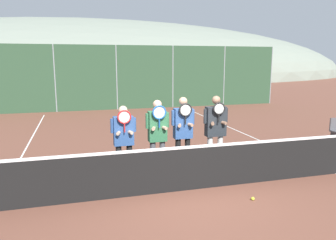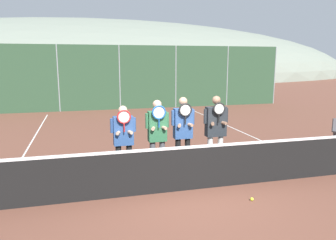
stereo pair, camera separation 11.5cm
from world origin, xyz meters
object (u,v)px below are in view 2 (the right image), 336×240
player_center_left (157,133)px  player_center_right (183,130)px  car_center (188,87)px  player_leftmost (123,137)px  car_left_of_center (111,89)px  car_far_left (23,91)px  tennis_ball_on_court (252,199)px  player_rightmost (216,128)px

player_center_left → player_center_right: player_center_right is taller
player_center_left → car_center: (5.33, 13.73, -0.11)m
player_leftmost → car_left_of_center: (0.99, 13.95, -0.15)m
car_far_left → player_leftmost: bearing=-73.1°
player_center_right → car_far_left: player_center_right is taller
car_left_of_center → player_center_left: bearing=-90.9°
player_leftmost → tennis_ball_on_court: player_leftmost is taller
car_center → car_left_of_center: bearing=176.8°
player_rightmost → car_center: (3.88, 13.69, -0.15)m
player_center_left → car_left_of_center: (0.23, 14.02, -0.21)m
car_far_left → tennis_ball_on_court: (6.47, -15.68, -0.87)m
player_center_right → tennis_ball_on_court: player_center_right is taller
player_leftmost → player_rightmost: bearing=-0.8°
car_center → tennis_ball_on_court: car_center is taller
player_center_left → player_center_right: size_ratio=0.98×
player_leftmost → player_center_left: (0.77, -0.07, 0.06)m
player_center_right → car_left_of_center: player_center_right is taller
player_center_right → player_rightmost: (0.82, -0.01, 0.02)m
player_leftmost → player_center_right: (1.40, -0.02, 0.08)m
player_leftmost → player_center_left: player_center_left is taller
player_center_right → car_far_left: 14.98m
tennis_ball_on_court → car_center: bearing=76.1°
player_leftmost → player_center_left: 0.77m
player_leftmost → player_center_right: bearing=-0.8°
player_center_left → player_rightmost: size_ratio=0.97×
player_rightmost → car_far_left: size_ratio=0.41×
car_left_of_center → player_rightmost: bearing=-85.0°
tennis_ball_on_court → player_center_right: bearing=115.6°
player_rightmost → car_center: car_center is taller
player_leftmost → car_left_of_center: player_leftmost is taller
player_leftmost → tennis_ball_on_court: 3.05m
player_center_right → car_center: car_center is taller
player_center_right → tennis_ball_on_court: 2.25m
player_center_right → car_left_of_center: 13.97m
car_left_of_center → tennis_ball_on_court: 15.83m
player_rightmost → car_center: 14.23m
player_center_right → car_far_left: bearing=112.0°
car_far_left → car_left_of_center: bearing=0.9°
tennis_ball_on_court → player_leftmost: bearing=141.2°
player_center_left → car_center: size_ratio=0.42×
player_rightmost → car_far_left: player_rightmost is taller
player_center_left → player_leftmost: bearing=174.5°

